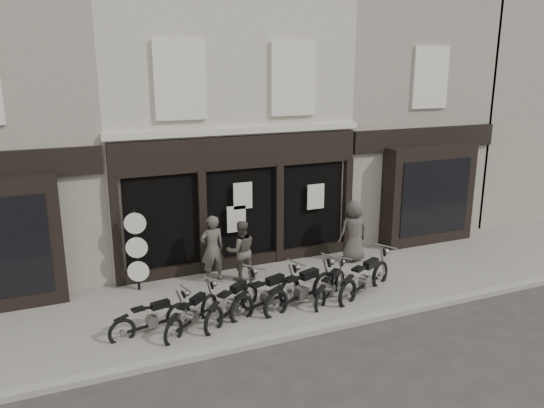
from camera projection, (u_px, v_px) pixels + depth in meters
name	position (u px, v px, depth m)	size (l,w,h in m)	color
ground_plane	(284.00, 311.00, 12.85)	(90.00, 90.00, 0.00)	#2D2B28
pavement	(269.00, 294.00, 13.63)	(30.00, 4.20, 0.12)	slate
kerb	(307.00, 332.00, 11.72)	(30.00, 0.25, 0.13)	gray
central_building	(208.00, 119.00, 17.10)	(7.30, 6.22, 8.34)	#BCB6A1
neighbour_right	(375.00, 114.00, 19.49)	(5.60, 6.73, 8.34)	gray
filler_right	(534.00, 106.00, 22.68)	(11.00, 6.00, 8.20)	gray
motorcycle_0	(152.00, 321.00, 11.58)	(1.90, 0.71, 0.92)	black
motorcycle_1	(193.00, 316.00, 11.77)	(1.65, 1.46, 0.95)	black
motorcycle_2	(233.00, 305.00, 12.21)	(1.86, 1.56, 1.05)	black
motorcycle_3	(267.00, 297.00, 12.62)	(2.15, 1.04, 1.07)	black
motorcycle_4	(301.00, 292.00, 12.84)	(2.29, 1.07, 1.14)	black
motorcycle_5	(331.00, 289.00, 13.24)	(1.61, 1.41, 0.92)	black
motorcycle_6	(365.00, 281.00, 13.51)	(2.18, 1.35, 1.13)	black
man_left	(212.00, 249.00, 14.12)	(0.67, 0.44, 1.83)	#47423A
man_centre	(241.00, 250.00, 14.24)	(0.81, 0.63, 1.66)	#48433A
man_right	(353.00, 231.00, 15.60)	(0.90, 0.59, 1.84)	#413B36
advert_sign_post	(137.00, 254.00, 13.51)	(0.54, 0.36, 2.28)	black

